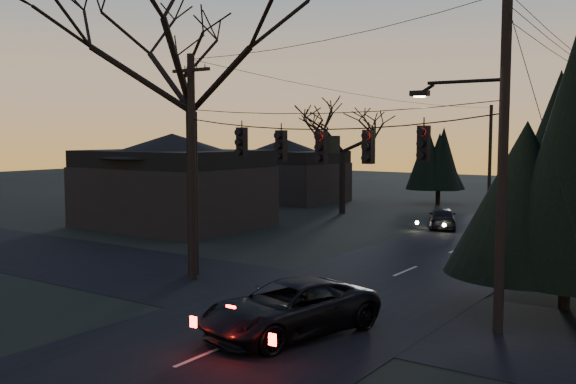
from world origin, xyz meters
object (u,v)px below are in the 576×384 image
Objects in this scene: utility_pole_right at (498,333)px; evergreen_right at (570,153)px; suv_near at (290,309)px; sedan_oncoming_a at (442,218)px; bare_tree_left at (191,45)px; utility_pole_far_l at (489,201)px; utility_pole_left at (194,280)px.

utility_pole_right is 1.15× the size of evergreen_right.
evergreen_right is 10.06m from suv_near.
sedan_oncoming_a is (-9.67, 14.54, -4.31)m from evergreen_right.
utility_pole_right reaches higher than suv_near.
sedan_oncoming_a is (3.46, 17.56, -8.32)m from bare_tree_left.
utility_pole_right is 5.86m from suv_near.
evergreen_right is at bearing 101.36° from sedan_oncoming_a.
evergreen_right is 2.34× the size of sedan_oncoming_a.
evergreen_right is at bearing 75.40° from utility_pole_right.
evergreen_right is (12.47, -32.27, 4.94)m from utility_pole_far_l.
suv_near is (6.80, -3.42, 0.73)m from utility_pole_left.
evergreen_right is at bearing -68.87° from utility_pole_far_l.
bare_tree_left is 1.47× the size of evergreen_right.
utility_pole_left is 1.61× the size of suv_near.
utility_pole_right is 11.50m from utility_pole_left.
bare_tree_left is at bearing -167.02° from evergreen_right.
utility_pole_left reaches higher than suv_near.
suv_near is (-5.67, -7.16, -4.21)m from evergreen_right.
utility_pole_right is 6.27m from evergreen_right.
bare_tree_left reaches higher than evergreen_right.
utility_pole_left is 0.66× the size of bare_tree_left.
evergreen_right is 17.98m from sedan_oncoming_a.
suv_near is (6.80, -39.42, 0.73)m from utility_pole_far_l.
utility_pole_far_l is 0.62× the size of bare_tree_left.
utility_pole_far_l is (0.00, 36.00, 0.00)m from utility_pole_left.
evergreen_right is (13.13, 3.03, -4.01)m from bare_tree_left.
suv_near is (7.46, -4.13, -8.22)m from bare_tree_left.
sedan_oncoming_a is (2.80, -17.73, 0.63)m from utility_pole_far_l.
suv_near reaches higher than sedan_oncoming_a.
sedan_oncoming_a is (-8.70, 18.27, 0.63)m from utility_pole_right.
bare_tree_left reaches higher than utility_pole_right.
evergreen_right reaches higher than suv_near.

